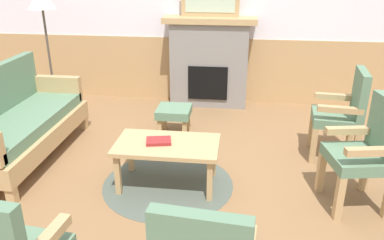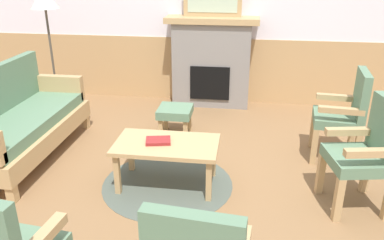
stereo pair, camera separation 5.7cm
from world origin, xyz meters
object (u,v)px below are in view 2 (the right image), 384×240
Objects in this scene: fireplace at (211,61)px; book_on_table at (158,141)px; couch at (21,123)px; coffee_table at (167,148)px; armchair_by_window_left at (368,150)px; footstool at (175,113)px; floor_lamp_by_couch at (45,7)px; armchair_near_fireplace at (345,112)px.

fireplace reaches higher than book_on_table.
couch is 1.70m from coffee_table.
book_on_table is 0.23× the size of armchair_by_window_left.
footstool is (-0.05, 1.14, -0.17)m from book_on_table.
footstool is 2.20m from floor_lamp_by_couch.
book_on_table is at bearing -42.55° from floor_lamp_by_couch.
book_on_table is 0.23× the size of armchair_near_fireplace.
floor_lamp_by_couch reaches higher than coffee_table.
coffee_table reaches higher than footstool.
footstool is 0.24× the size of floor_lamp_by_couch.
couch is 1.73m from footstool.
floor_lamp_by_couch is (-3.66, 0.88, 0.91)m from armchair_near_fireplace.
couch is 1.71m from floor_lamp_by_couch.
armchair_by_window_left reaches higher than footstool.
footstool is 0.41× the size of armchair_near_fireplace.
fireplace is 0.72× the size of couch.
fireplace is 2.71m from couch.
footstool is at bearing 27.13° from couch.
book_on_table is (-0.08, 0.00, 0.07)m from coffee_table.
footstool is at bearing 96.47° from coffee_table.
fireplace is 2.34m from coffee_table.
floor_lamp_by_couch reaches higher than armchair_by_window_left.
fireplace is 2.87m from armchair_by_window_left.
armchair_by_window_left is at bearing -26.10° from floor_lamp_by_couch.
armchair_near_fireplace is at bearing 23.65° from book_on_table.
floor_lamp_by_couch is at bearing 137.45° from book_on_table.
coffee_table is 0.10m from book_on_table.
armchair_by_window_left is at bearing -3.42° from coffee_table.
floor_lamp_by_couch is at bearing 153.90° from armchair_by_window_left.
armchair_near_fireplace is 1.00× the size of armchair_by_window_left.
armchair_near_fireplace is (1.83, 0.80, 0.08)m from book_on_table.
armchair_by_window_left is (3.40, -0.46, 0.14)m from couch.
coffee_table is 0.98× the size of armchair_near_fireplace.
couch is 3.43m from armchair_by_window_left.
floor_lamp_by_couch is at bearing -163.20° from fireplace.
armchair_by_window_left is at bearing -90.80° from armchair_near_fireplace.
fireplace is 3.25× the size of footstool.
floor_lamp_by_couch is (-1.78, 0.54, 1.17)m from footstool.
floor_lamp_by_couch reaches higher than fireplace.
footstool is at bearing -16.92° from floor_lamp_by_couch.
couch is at bearing -133.41° from fireplace.
footstool is (1.53, 0.79, -0.11)m from couch.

